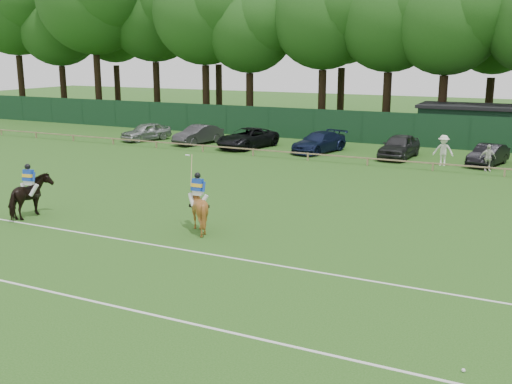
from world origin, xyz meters
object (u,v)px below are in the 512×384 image
Objects in this scene: sedan_navy at (319,142)px; hatch_grey at (399,146)px; horse_dark at (30,197)px; sedan_silver at (146,132)px; sedan_grey at (198,135)px; utility_shed at (475,125)px; estate_black at (488,155)px; spectator_left at (443,150)px; spectator_mid at (488,158)px; horse_chestnut at (198,208)px; suv_black at (247,138)px; polo_ball at (463,370)px.

hatch_grey is (5.64, 0.13, 0.08)m from sedan_navy.
sedan_silver is at bearing -73.97° from horse_dark.
utility_shed is at bearing 37.23° from sedan_grey.
sedan_navy reaches higher than estate_black.
spectator_left is 1.20× the size of spectator_mid.
sedan_silver is (-16.74, 19.53, -0.21)m from horse_chestnut.
suv_black is 58.12× the size of polo_ball.
suv_black is at bearing 11.33° from sedan_grey.
spectator_mid reaches higher than estate_black.
horse_chestnut is 23.12m from sedan_grey.
spectator_left is at bearing -110.31° from horse_chestnut.
spectator_left reaches higher than estate_black.
horse_dark reaches higher than polo_ball.
horse_chestnut reaches higher than sedan_navy.
polo_ball is (4.49, -25.44, -0.91)m from spectator_left.
polo_ball is (1.80, -24.75, -0.76)m from spectator_mid.
spectator_left reaches higher than polo_ball.
sedan_silver is at bearing -162.77° from sedan_navy.
utility_shed is at bearing -123.78° from horse_dark.
horse_dark is 1.12× the size of spectator_left.
hatch_grey reaches higher than suv_black.
hatch_grey reaches higher than sedan_grey.
utility_shed is (19.23, 8.93, 0.82)m from sedan_grey.
polo_ball is (1.96, -26.73, -0.61)m from estate_black.
spectator_left is at bearing 9.05° from sedan_grey.
spectator_left is 21.32× the size of polo_ball.
horse_dark is at bearing -150.84° from spectator_mid.
horse_dark is at bearing -65.73° from sedan_grey.
spectator_mid reaches higher than sedan_silver.
estate_black is at bearing -78.44° from utility_shed.
polo_ball is at bearing -36.77° from sedan_grey.
spectator_mid is (0.15, -1.98, 0.15)m from estate_black.
hatch_grey is 0.55× the size of utility_shed.
sedan_silver is at bearing -50.63° from horse_chestnut.
estate_black is 26.81m from polo_ball.
spectator_left is at bearing 145.44° from spectator_mid.
utility_shed is (14.74, 30.14, 0.63)m from horse_dark.
horse_chestnut is 20.53m from hatch_grey.
sedan_silver is 2.59× the size of spectator_mid.
sedan_grey is (4.74, 0.23, 0.01)m from sedan_silver.
sedan_grey is 21.22m from utility_shed.
spectator_mid is at bearing 94.17° from polo_ball.
polo_ball is (7.58, -26.99, -0.75)m from hatch_grey.
suv_black is 1.31× the size of estate_black.
sedan_navy is at bearing 22.61° from sedan_silver.
spectator_left is (6.47, 18.70, 0.04)m from horse_chestnut.
suv_black is (9.03, 0.16, 0.02)m from sedan_silver.
sedan_grey is 21.01m from estate_black.
sedan_grey is 0.52× the size of utility_shed.
polo_ball is at bearing -48.91° from sedan_navy.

